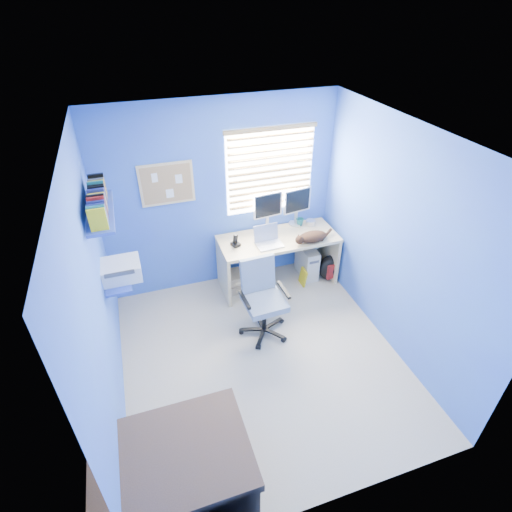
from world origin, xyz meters
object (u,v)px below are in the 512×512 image
object	(u,v)px
cat	(313,237)
tower_pc	(307,261)
laptop	(270,238)
office_chair	(263,308)
desk	(278,261)

from	to	relation	value
cat	tower_pc	distance (m)	0.65
laptop	office_chair	world-z (taller)	laptop
laptop	cat	xyz separation A→B (m)	(0.56, -0.09, -0.04)
laptop	cat	distance (m)	0.57
tower_pc	office_chair	size ratio (longest dim) A/B	0.47
laptop	tower_pc	world-z (taller)	laptop
laptop	tower_pc	size ratio (longest dim) A/B	0.73
tower_pc	cat	bearing A→B (deg)	-107.13
laptop	office_chair	xyz separation A→B (m)	(-0.33, -0.69, -0.50)
desk	laptop	bearing A→B (deg)	-142.82
laptop	desk	bearing A→B (deg)	34.33
desk	cat	xyz separation A→B (m)	(0.39, -0.22, 0.44)
office_chair	laptop	bearing A→B (deg)	64.68
tower_pc	office_chair	bearing A→B (deg)	-138.00
desk	office_chair	bearing A→B (deg)	-121.40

